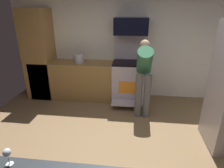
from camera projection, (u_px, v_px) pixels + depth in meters
ground_plane at (106, 155)px, 2.88m from camera, size 5.20×4.80×0.02m
wall_back at (120, 44)px, 4.56m from camera, size 5.20×0.12×2.60m
lower_cabinet_run at (82, 80)px, 4.64m from camera, size 2.40×0.60×0.90m
cabinet_column at (39, 55)px, 4.53m from camera, size 0.60×0.60×2.10m
oven_range at (129, 80)px, 4.48m from camera, size 0.76×0.94×1.54m
microwave at (131, 26)px, 4.11m from camera, size 0.74×0.38×0.37m
person_cook at (144, 73)px, 3.73m from camera, size 0.31×0.61×1.51m
wine_glass_near at (7, 154)px, 1.48m from camera, size 0.06×0.06×0.15m
stock_pot at (79, 58)px, 4.44m from camera, size 0.24×0.24×0.20m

